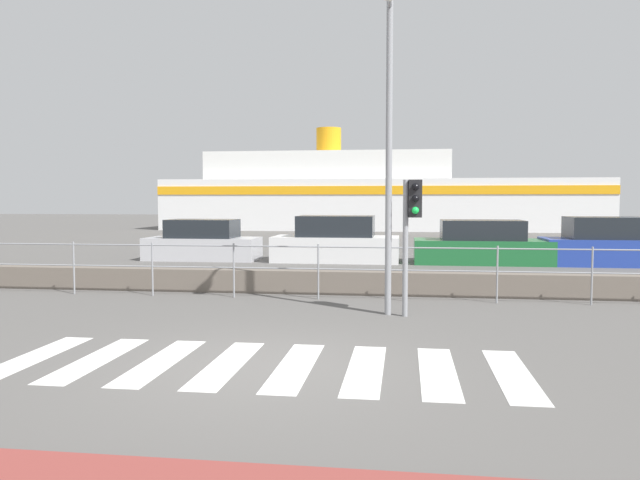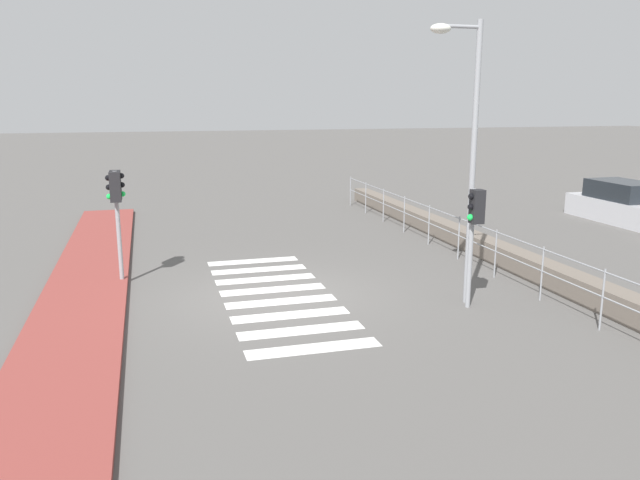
{
  "view_description": "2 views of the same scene",
  "coord_description": "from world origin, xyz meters",
  "px_view_note": "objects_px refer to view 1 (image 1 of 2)",
  "views": [
    {
      "loc": [
        1.83,
        -7.74,
        2.13
      ],
      "look_at": [
        0.5,
        2.0,
        1.5
      ],
      "focal_mm": 35.0,
      "sensor_mm": 36.0,
      "label": 1
    },
    {
      "loc": [
        12.99,
        -2.62,
        4.21
      ],
      "look_at": [
        -0.01,
        1.0,
        1.2
      ],
      "focal_mm": 35.0,
      "sensor_mm": 36.0,
      "label": 2
    }
  ],
  "objects_px": {
    "streetlamp": "(389,118)",
    "parked_car_green": "(482,245)",
    "traffic_light_far": "(412,216)",
    "ferry_boat": "(369,197)",
    "parked_car_silver": "(203,243)",
    "parked_car_white": "(336,242)",
    "parked_car_blue": "(604,245)"
  },
  "relations": [
    {
      "from": "ferry_boat",
      "to": "parked_car_green",
      "type": "height_order",
      "value": "ferry_boat"
    },
    {
      "from": "streetlamp",
      "to": "parked_car_green",
      "type": "bearing_deg",
      "value": 74.11
    },
    {
      "from": "parked_car_silver",
      "to": "streetlamp",
      "type": "bearing_deg",
      "value": -55.78
    },
    {
      "from": "traffic_light_far",
      "to": "parked_car_silver",
      "type": "bearing_deg",
      "value": 126.02
    },
    {
      "from": "traffic_light_far",
      "to": "parked_car_blue",
      "type": "bearing_deg",
      "value": 57.59
    },
    {
      "from": "parked_car_green",
      "to": "traffic_light_far",
      "type": "bearing_deg",
      "value": -103.72
    },
    {
      "from": "traffic_light_far",
      "to": "parked_car_silver",
      "type": "relative_size",
      "value": 0.63
    },
    {
      "from": "parked_car_silver",
      "to": "parked_car_white",
      "type": "xyz_separation_m",
      "value": [
        4.78,
        0.0,
        0.06
      ]
    },
    {
      "from": "traffic_light_far",
      "to": "streetlamp",
      "type": "relative_size",
      "value": 0.43
    },
    {
      "from": "parked_car_silver",
      "to": "parked_car_green",
      "type": "xyz_separation_m",
      "value": [
        9.71,
        0.0,
        0.01
      ]
    },
    {
      "from": "parked_car_green",
      "to": "parked_car_blue",
      "type": "distance_m",
      "value": 3.9
    },
    {
      "from": "streetlamp",
      "to": "parked_car_green",
      "type": "xyz_separation_m",
      "value": [
        2.87,
        10.06,
        -2.98
      ]
    },
    {
      "from": "ferry_boat",
      "to": "parked_car_silver",
      "type": "distance_m",
      "value": 24.4
    },
    {
      "from": "streetlamp",
      "to": "ferry_boat",
      "type": "xyz_separation_m",
      "value": [
        -2.28,
        33.97,
        -1.24
      ]
    },
    {
      "from": "parked_car_blue",
      "to": "parked_car_green",
      "type": "bearing_deg",
      "value": 180.0
    },
    {
      "from": "parked_car_blue",
      "to": "streetlamp",
      "type": "bearing_deg",
      "value": -123.93
    },
    {
      "from": "ferry_boat",
      "to": "parked_car_white",
      "type": "distance_m",
      "value": 23.97
    },
    {
      "from": "traffic_light_far",
      "to": "parked_car_green",
      "type": "relative_size",
      "value": 0.56
    },
    {
      "from": "ferry_boat",
      "to": "parked_car_green",
      "type": "relative_size",
      "value": 6.88
    },
    {
      "from": "traffic_light_far",
      "to": "parked_car_silver",
      "type": "height_order",
      "value": "traffic_light_far"
    },
    {
      "from": "ferry_boat",
      "to": "parked_car_green",
      "type": "xyz_separation_m",
      "value": [
        5.14,
        -23.91,
        -1.74
      ]
    },
    {
      "from": "parked_car_white",
      "to": "parked_car_green",
      "type": "height_order",
      "value": "parked_car_white"
    },
    {
      "from": "parked_car_white",
      "to": "parked_car_blue",
      "type": "xyz_separation_m",
      "value": [
        8.83,
        0.0,
        -0.0
      ]
    },
    {
      "from": "parked_car_green",
      "to": "parked_car_blue",
      "type": "height_order",
      "value": "parked_car_blue"
    },
    {
      "from": "parked_car_silver",
      "to": "parked_car_green",
      "type": "height_order",
      "value": "parked_car_green"
    },
    {
      "from": "ferry_boat",
      "to": "parked_car_white",
      "type": "bearing_deg",
      "value": -89.47
    },
    {
      "from": "parked_car_white",
      "to": "parked_car_green",
      "type": "distance_m",
      "value": 4.92
    },
    {
      "from": "parked_car_white",
      "to": "parked_car_green",
      "type": "xyz_separation_m",
      "value": [
        4.92,
        0.0,
        -0.06
      ]
    },
    {
      "from": "streetlamp",
      "to": "parked_car_blue",
      "type": "xyz_separation_m",
      "value": [
        6.77,
        10.06,
        -2.93
      ]
    },
    {
      "from": "traffic_light_far",
      "to": "parked_car_green",
      "type": "xyz_separation_m",
      "value": [
        2.44,
        10.0,
        -1.21
      ]
    },
    {
      "from": "parked_car_silver",
      "to": "parked_car_blue",
      "type": "distance_m",
      "value": 13.61
    },
    {
      "from": "streetlamp",
      "to": "parked_car_silver",
      "type": "distance_m",
      "value": 12.53
    }
  ]
}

